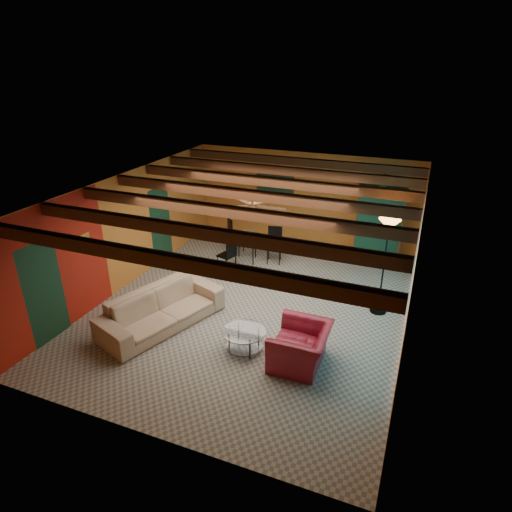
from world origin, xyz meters
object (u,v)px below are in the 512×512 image
at_px(armchair, 300,346).
at_px(vase, 245,223).
at_px(sofa, 162,309).
at_px(dining_table, 246,244).
at_px(coffee_table, 244,340).
at_px(potted_plant, 385,180).
at_px(floor_lamp, 384,267).
at_px(armoire, 379,224).

bearing_deg(armchair, vase, -145.56).
distance_m(sofa, dining_table, 3.59).
xyz_separation_m(coffee_table, potted_plant, (1.75, 5.25, 2.00)).
height_order(dining_table, vase, vase).
xyz_separation_m(sofa, vase, (0.37, 3.57, 0.70)).
height_order(armchair, potted_plant, potted_plant).
xyz_separation_m(floor_lamp, potted_plant, (-0.45, 2.89, 1.13)).
bearing_deg(armoire, dining_table, -170.72).
height_order(dining_table, floor_lamp, floor_lamp).
bearing_deg(sofa, armoire, -15.82).
distance_m(armchair, coffee_table, 1.12).
bearing_deg(sofa, dining_table, 13.91).
distance_m(potted_plant, vase, 3.80).
distance_m(armoire, vase, 3.63).
height_order(armchair, armoire, armoire).
distance_m(sofa, vase, 3.65).
bearing_deg(floor_lamp, potted_plant, 98.84).
distance_m(armchair, dining_table, 4.57).
relative_size(floor_lamp, vase, 11.34).
height_order(sofa, armoire, armoire).
bearing_deg(dining_table, sofa, -95.90).
distance_m(floor_lamp, potted_plant, 3.14).
relative_size(armchair, armoire, 0.57).
distance_m(coffee_table, armoire, 5.59).
bearing_deg(floor_lamp, vase, 159.94).
relative_size(sofa, armchair, 2.34).
xyz_separation_m(armoire, floor_lamp, (0.45, -2.89, 0.09)).
xyz_separation_m(sofa, potted_plant, (3.65, 5.10, 1.83)).
height_order(dining_table, armoire, armoire).
relative_size(sofa, floor_lamp, 1.22).
bearing_deg(vase, armoire, 24.98).
relative_size(dining_table, potted_plant, 3.95).
bearing_deg(sofa, floor_lamp, -41.95).
xyz_separation_m(floor_lamp, vase, (-3.73, 1.36, 0.00)).
bearing_deg(dining_table, vase, 0.00).
xyz_separation_m(sofa, floor_lamp, (4.10, 2.20, 0.70)).
relative_size(sofa, dining_table, 1.39).
distance_m(dining_table, vase, 0.59).
bearing_deg(armoire, coffee_table, -124.08).
bearing_deg(coffee_table, dining_table, 112.46).
relative_size(coffee_table, potted_plant, 1.75).
bearing_deg(potted_plant, vase, -155.02).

